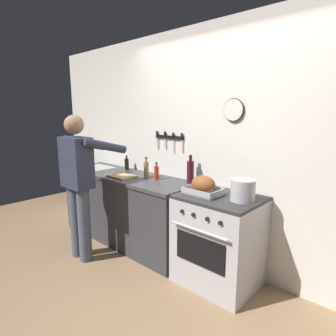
{
  "coord_description": "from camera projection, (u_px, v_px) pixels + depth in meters",
  "views": [
    {
      "loc": [
        1.64,
        -1.28,
        1.69
      ],
      "look_at": [
        -0.33,
        0.85,
        1.12
      ],
      "focal_mm": 30.66,
      "sensor_mm": 36.0,
      "label": 1
    }
  ],
  "objects": [
    {
      "name": "bottle_wine_red",
      "position": [
        190.0,
        171.0,
        3.22
      ],
      "size": [
        0.08,
        0.08,
        0.32
      ],
      "color": "#47141E",
      "rests_on": "counter_block"
    },
    {
      "name": "bottle_soy_sauce",
      "position": [
        127.0,
        164.0,
        3.96
      ],
      "size": [
        0.06,
        0.06,
        0.2
      ],
      "color": "black",
      "rests_on": "counter_block"
    },
    {
      "name": "stove",
      "position": [
        219.0,
        240.0,
        2.82
      ],
      "size": [
        0.76,
        0.67,
        0.9
      ],
      "color": "#BCBCC1",
      "rests_on": "ground"
    },
    {
      "name": "cutting_board",
      "position": [
        121.0,
        176.0,
        3.55
      ],
      "size": [
        0.36,
        0.24,
        0.02
      ],
      "primitive_type": "cube",
      "color": "tan",
      "rests_on": "counter_block"
    },
    {
      "name": "bottle_hot_sauce",
      "position": [
        156.0,
        172.0,
        3.4
      ],
      "size": [
        0.06,
        0.06,
        0.21
      ],
      "color": "red",
      "rests_on": "counter_block"
    },
    {
      "name": "stock_pot",
      "position": [
        243.0,
        190.0,
        2.58
      ],
      "size": [
        0.22,
        0.22,
        0.2
      ],
      "color": "#B7B7BC",
      "rests_on": "stove"
    },
    {
      "name": "person_cook",
      "position": [
        79.0,
        179.0,
        3.22
      ],
      "size": [
        0.51,
        0.63,
        1.66
      ],
      "rotation": [
        0.0,
        0.0,
        1.38
      ],
      "color": "#4C566B",
      "rests_on": "ground"
    },
    {
      "name": "wall_back",
      "position": [
        223.0,
        149.0,
        3.06
      ],
      "size": [
        6.0,
        0.13,
        2.6
      ],
      "color": "white",
      "rests_on": "ground"
    },
    {
      "name": "ground_plane",
      "position": [
        127.0,
        322.0,
        2.35
      ],
      "size": [
        8.0,
        8.0,
        0.0
      ],
      "primitive_type": "plane",
      "color": "#937251"
    },
    {
      "name": "roasting_pan",
      "position": [
        203.0,
        186.0,
        2.78
      ],
      "size": [
        0.35,
        0.26,
        0.19
      ],
      "color": "#B7B7BC",
      "rests_on": "stove"
    },
    {
      "name": "counter_block",
      "position": [
        126.0,
        207.0,
        3.78
      ],
      "size": [
        2.03,
        0.65,
        0.9
      ],
      "color": "#38383D",
      "rests_on": "ground"
    },
    {
      "name": "bottle_vinegar",
      "position": [
        146.0,
        169.0,
        3.48
      ],
      "size": [
        0.06,
        0.06,
        0.25
      ],
      "color": "#997F4C",
      "rests_on": "counter_block"
    }
  ]
}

